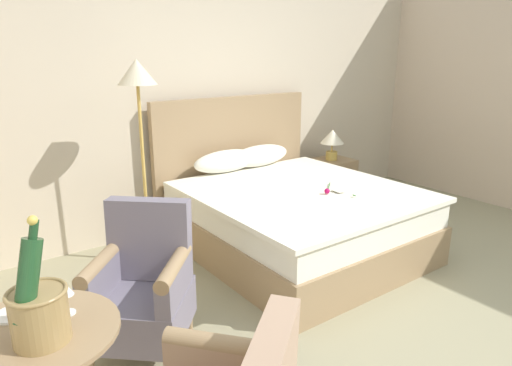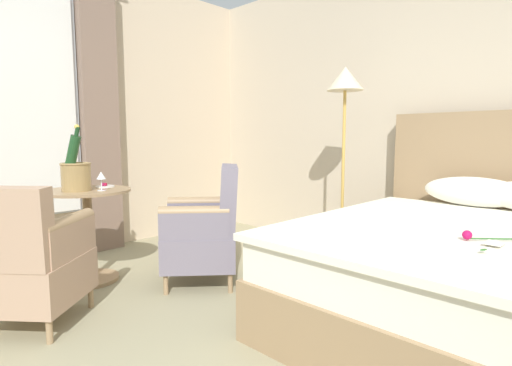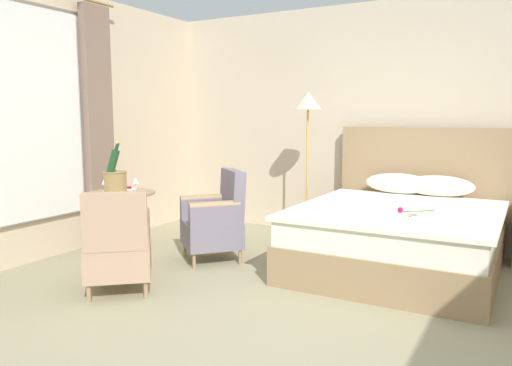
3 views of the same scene
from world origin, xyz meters
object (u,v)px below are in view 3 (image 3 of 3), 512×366
side_table_round (122,223)px  armchair_by_window (216,220)px  floor_lamp_brass (308,119)px  snack_plate (129,189)px  armchair_facing_bed (118,245)px  wine_glass_near_edge (105,181)px  bed (400,232)px  wine_glass_near_bucket (135,182)px  champagne_bucket (115,179)px

side_table_round → armchair_by_window: 0.93m
floor_lamp_brass → side_table_round: size_ratio=2.38×
side_table_round → snack_plate: size_ratio=5.04×
snack_plate → floor_lamp_brass: bearing=51.7°
side_table_round → armchair_by_window: size_ratio=0.79×
armchair_facing_bed → wine_glass_near_edge: bearing=141.3°
bed → wine_glass_near_bucket: (-2.27, -1.21, 0.49)m
floor_lamp_brass → champagne_bucket: 2.27m
champagne_bucket → armchair_by_window: champagne_bucket is taller
wine_glass_near_bucket → snack_plate: 0.24m
side_table_round → champagne_bucket: champagne_bucket is taller
wine_glass_near_bucket → armchair_by_window: armchair_by_window is taller
wine_glass_near_bucket → snack_plate: wine_glass_near_bucket is taller
champagne_bucket → armchair_facing_bed: (0.50, -0.49, -0.47)m
wine_glass_near_edge → armchair_facing_bed: wine_glass_near_edge is taller
bed → armchair_facing_bed: bearing=-135.9°
bed → armchair_by_window: 1.83m
floor_lamp_brass → wine_glass_near_edge: floor_lamp_brass is taller
wine_glass_near_edge → bed: bearing=25.9°
wine_glass_near_edge → snack_plate: bearing=49.9°
champagne_bucket → snack_plate: size_ratio=3.45×
side_table_round → wine_glass_near_bucket: wine_glass_near_bucket is taller
armchair_facing_bed → snack_plate: bearing=126.9°
floor_lamp_brass → champagne_bucket: floor_lamp_brass is taller
side_table_round → wine_glass_near_bucket: 0.44m
armchair_facing_bed → armchair_by_window: bearing=81.5°
floor_lamp_brass → side_table_round: bearing=-124.4°
armchair_by_window → side_table_round: bearing=-138.0°
champagne_bucket → armchair_by_window: (0.68, 0.71, -0.46)m
floor_lamp_brass → snack_plate: bearing=-128.3°
bed → wine_glass_near_edge: 2.94m
wine_glass_near_edge → side_table_round: bearing=1.6°
wine_glass_near_bucket → armchair_by_window: bearing=45.9°
side_table_round → bed: bearing=27.6°
armchair_by_window → wine_glass_near_edge: bearing=-144.8°
bed → wine_glass_near_bucket: bearing=-152.0°
floor_lamp_brass → wine_glass_near_bucket: size_ratio=11.95×
champagne_bucket → wine_glass_near_bucket: bearing=47.0°
side_table_round → armchair_facing_bed: (0.51, -0.58, -0.02)m
wine_glass_near_bucket → side_table_round: bearing=-158.6°
champagne_bucket → wine_glass_near_edge: 0.23m
wine_glass_near_bucket → champagne_bucket: bearing=-133.0°
floor_lamp_brass → champagne_bucket: bearing=-122.9°
wine_glass_near_edge → armchair_by_window: armchair_by_window is taller
bed → side_table_round: bed is taller
floor_lamp_brass → armchair_facing_bed: (-0.70, -2.34, -1.03)m
side_table_round → armchair_by_window: (0.69, 0.62, -0.01)m
floor_lamp_brass → wine_glass_near_bucket: (-1.07, -1.71, -0.60)m
bed → snack_plate: 2.72m
floor_lamp_brass → wine_glass_near_bucket: bearing=-122.0°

